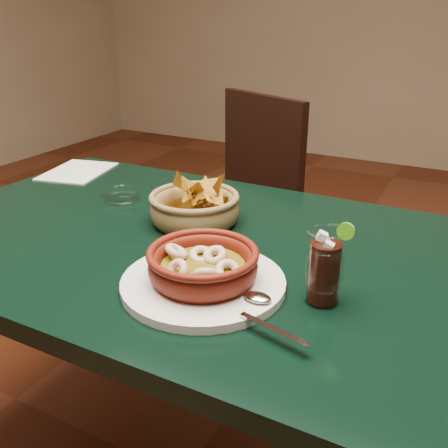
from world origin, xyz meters
The scene contains 8 objects.
dining_table centered at (0.00, 0.00, 0.65)m, with size 1.20×0.80×0.75m.
dining_chair centered at (-0.19, 0.70, 0.51)m, with size 0.57×0.57×0.93m.
shrimp_plate centered at (0.18, -0.17, 0.78)m, with size 0.38×0.29×0.08m.
chip_basket centered at (0.01, 0.08, 0.79)m, with size 0.24×0.24×0.14m.
guacamole_ramekin centered at (-0.08, 0.19, 0.77)m, with size 0.12×0.12×0.04m.
cola_drink centered at (0.38, -0.11, 0.81)m, with size 0.13×0.13×0.15m.
glass_ashtray centered at (-0.24, 0.13, 0.76)m, with size 0.12×0.12×0.03m.
paper_menu centered at (-0.51, 0.25, 0.75)m, with size 0.21×0.25×0.00m.
Camera 1 is at (0.57, -0.83, 1.20)m, focal length 40.00 mm.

